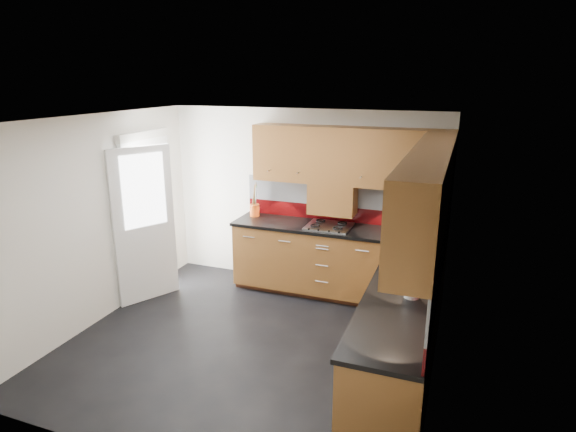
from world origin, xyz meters
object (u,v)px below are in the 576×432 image
at_px(toaster, 435,230).
at_px(gas_hob, 329,226).
at_px(utensil_pot, 255,209).
at_px(food_processor, 417,235).

bearing_deg(toaster, gas_hob, -176.51).
xyz_separation_m(gas_hob, toaster, (1.30, 0.08, 0.07)).
height_order(gas_hob, toaster, toaster).
relative_size(utensil_pot, food_processor, 1.40).
distance_m(gas_hob, utensil_pot, 1.11).
bearing_deg(gas_hob, food_processor, -18.89).
bearing_deg(gas_hob, toaster, 3.49).
bearing_deg(toaster, utensil_pot, 178.40).
xyz_separation_m(utensil_pot, toaster, (2.40, -0.07, -0.02)).
relative_size(gas_hob, utensil_pot, 1.20).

